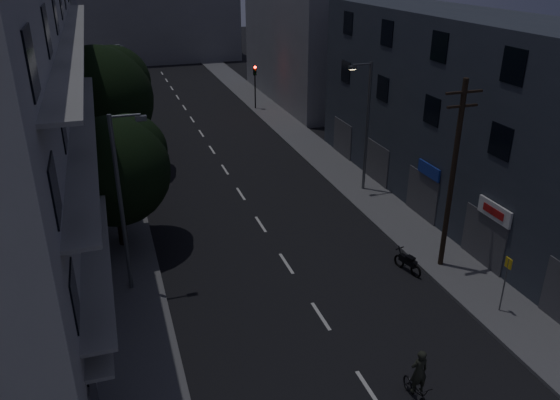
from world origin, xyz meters
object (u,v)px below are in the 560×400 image
cyclist (417,385)px  utility_pole (453,173)px  bus_stop_sign (506,275)px  motorcycle (408,263)px

cyclist → utility_pole: bearing=53.8°
bus_stop_sign → utility_pole: bearing=93.1°
motorcycle → cyclist: size_ratio=0.81×
bus_stop_sign → motorcycle: bus_stop_sign is taller
utility_pole → bus_stop_sign: (0.22, -4.07, -2.98)m
motorcycle → cyclist: 8.49m
utility_pole → cyclist: bearing=-128.1°
bus_stop_sign → cyclist: 6.94m
utility_pole → motorcycle: bearing=176.3°
bus_stop_sign → motorcycle: bearing=115.3°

